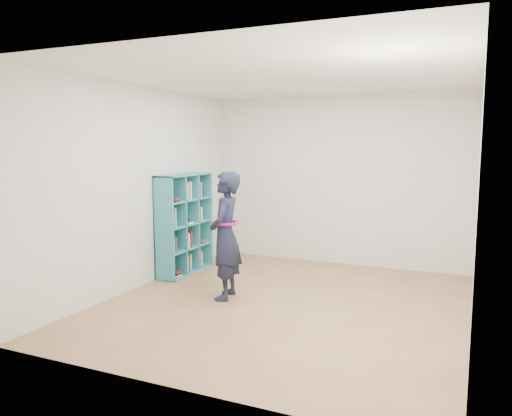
% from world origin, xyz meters
% --- Properties ---
extents(floor, '(4.50, 4.50, 0.00)m').
position_xyz_m(floor, '(0.00, 0.00, 0.00)').
color(floor, brown).
rests_on(floor, ground).
extents(ceiling, '(4.50, 4.50, 0.00)m').
position_xyz_m(ceiling, '(0.00, 0.00, 2.60)').
color(ceiling, white).
rests_on(ceiling, wall_back).
extents(wall_left, '(0.02, 4.50, 2.60)m').
position_xyz_m(wall_left, '(-2.00, 0.00, 1.30)').
color(wall_left, silver).
rests_on(wall_left, floor).
extents(wall_right, '(0.02, 4.50, 2.60)m').
position_xyz_m(wall_right, '(2.00, 0.00, 1.30)').
color(wall_right, silver).
rests_on(wall_right, floor).
extents(wall_back, '(4.00, 0.02, 2.60)m').
position_xyz_m(wall_back, '(0.00, 2.25, 1.30)').
color(wall_back, silver).
rests_on(wall_back, floor).
extents(wall_front, '(4.00, 0.02, 2.60)m').
position_xyz_m(wall_front, '(0.00, -2.25, 1.30)').
color(wall_front, silver).
rests_on(wall_front, floor).
extents(bookshelf, '(0.31, 1.08, 1.44)m').
position_xyz_m(bookshelf, '(-1.86, 0.77, 0.70)').
color(bookshelf, teal).
rests_on(bookshelf, floor).
extents(person, '(0.48, 0.63, 1.54)m').
position_xyz_m(person, '(-0.74, -0.07, 0.77)').
color(person, black).
rests_on(person, floor).
extents(smartphone, '(0.03, 0.11, 0.14)m').
position_xyz_m(smartphone, '(-0.89, -0.02, 0.87)').
color(smartphone, silver).
rests_on(smartphone, person).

